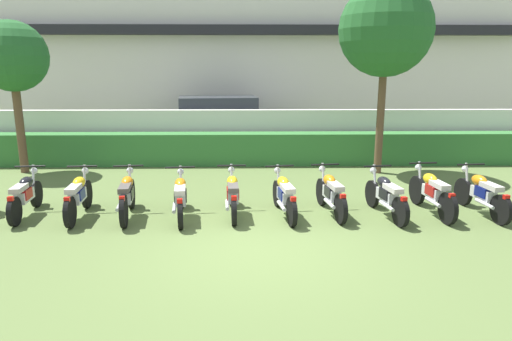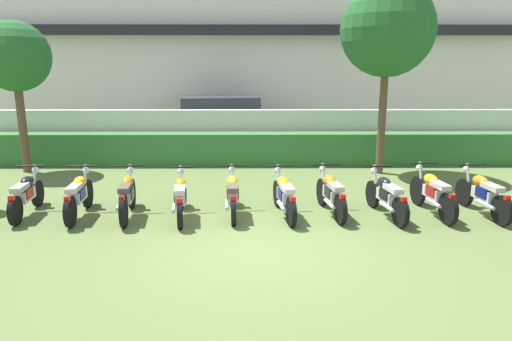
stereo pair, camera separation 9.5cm
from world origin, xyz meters
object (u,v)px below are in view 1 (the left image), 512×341
(motorcycle_in_row_6, at_px, (331,193))
(parked_car, at_px, (222,123))
(tree_near_inspector, at_px, (12,57))
(motorcycle_in_row_2, at_px, (127,195))
(motorcycle_in_row_5, at_px, (284,195))
(motorcycle_in_row_4, at_px, (233,194))
(motorcycle_in_row_9, at_px, (482,193))
(motorcycle_in_row_8, at_px, (432,192))
(motorcycle_in_row_7, at_px, (386,195))
(tree_far_side, at_px, (386,30))
(motorcycle_in_row_0, at_px, (25,195))
(motorcycle_in_row_3, at_px, (181,196))
(motorcycle_in_row_1, at_px, (78,196))

(motorcycle_in_row_6, bearing_deg, parked_car, 11.31)
(tree_near_inspector, xyz_separation_m, motorcycle_in_row_2, (3.94, -4.04, -2.72))
(motorcycle_in_row_6, bearing_deg, motorcycle_in_row_5, 88.08)
(parked_car, height_order, motorcycle_in_row_4, parked_car)
(motorcycle_in_row_6, distance_m, motorcycle_in_row_9, 3.04)
(parked_car, xyz_separation_m, motorcycle_in_row_8, (4.64, -7.50, -0.48))
(motorcycle_in_row_6, relative_size, motorcycle_in_row_7, 0.99)
(tree_far_side, distance_m, motorcycle_in_row_8, 5.02)
(motorcycle_in_row_4, bearing_deg, motorcycle_in_row_9, -94.56)
(tree_far_side, bearing_deg, motorcycle_in_row_9, -74.28)
(motorcycle_in_row_9, bearing_deg, motorcycle_in_row_4, 83.44)
(motorcycle_in_row_5, bearing_deg, parked_car, 3.70)
(tree_far_side, height_order, motorcycle_in_row_7, tree_far_side)
(parked_car, distance_m, motorcycle_in_row_0, 8.31)
(parked_car, bearing_deg, motorcycle_in_row_7, -71.12)
(motorcycle_in_row_4, bearing_deg, motorcycle_in_row_6, -93.23)
(motorcycle_in_row_3, bearing_deg, tree_near_inspector, 43.73)
(tree_near_inspector, height_order, motorcycle_in_row_9, tree_near_inspector)
(motorcycle_in_row_3, distance_m, motorcycle_in_row_6, 3.01)
(motorcycle_in_row_7, relative_size, motorcycle_in_row_8, 0.95)
(motorcycle_in_row_1, bearing_deg, motorcycle_in_row_5, -94.79)
(tree_near_inspector, distance_m, tree_far_side, 10.03)
(tree_far_side, distance_m, motorcycle_in_row_3, 7.18)
(parked_car, height_order, motorcycle_in_row_2, parked_car)
(parked_car, bearing_deg, motorcycle_in_row_1, -114.61)
(motorcycle_in_row_3, bearing_deg, motorcycle_in_row_8, -95.18)
(parked_car, distance_m, motorcycle_in_row_5, 7.77)
(motorcycle_in_row_8, height_order, motorcycle_in_row_9, motorcycle_in_row_8)
(motorcycle_in_row_4, distance_m, motorcycle_in_row_6, 1.99)
(motorcycle_in_row_2, xyz_separation_m, motorcycle_in_row_7, (5.14, -0.02, -0.01))
(motorcycle_in_row_8, bearing_deg, motorcycle_in_row_9, -98.82)
(motorcycle_in_row_3, relative_size, motorcycle_in_row_5, 1.00)
(tree_far_side, xyz_separation_m, motorcycle_in_row_5, (-2.94, -3.76, -3.43))
(motorcycle_in_row_1, bearing_deg, motorcycle_in_row_8, -94.20)
(tree_near_inspector, relative_size, motorcycle_in_row_9, 2.22)
(motorcycle_in_row_7, bearing_deg, parked_car, 16.90)
(parked_car, bearing_deg, motorcycle_in_row_6, -77.63)
(motorcycle_in_row_5, xyz_separation_m, motorcycle_in_row_6, (0.95, 0.10, 0.01))
(motorcycle_in_row_1, distance_m, motorcycle_in_row_7, 6.12)
(motorcycle_in_row_9, bearing_deg, motorcycle_in_row_1, 84.32)
(motorcycle_in_row_5, bearing_deg, motorcycle_in_row_3, 83.92)
(parked_car, height_order, motorcycle_in_row_1, parked_car)
(tree_near_inspector, bearing_deg, motorcycle_in_row_0, -64.36)
(motorcycle_in_row_8, bearing_deg, motorcycle_in_row_6, 84.69)
(motorcycle_in_row_7, bearing_deg, motorcycle_in_row_1, 80.84)
(motorcycle_in_row_4, height_order, motorcycle_in_row_7, motorcycle_in_row_7)
(motorcycle_in_row_2, relative_size, motorcycle_in_row_7, 1.00)
(motorcycle_in_row_8, bearing_deg, motorcycle_in_row_2, 86.29)
(motorcycle_in_row_7, bearing_deg, motorcycle_in_row_6, 72.72)
(motorcycle_in_row_4, xyz_separation_m, motorcycle_in_row_6, (1.99, 0.02, 0.01))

